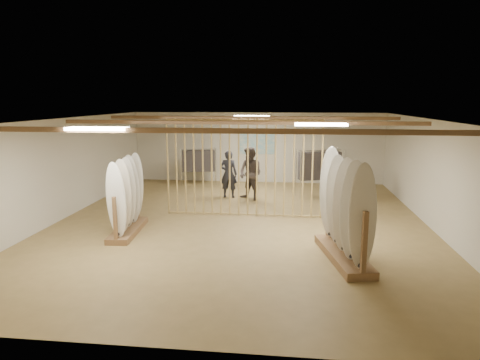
# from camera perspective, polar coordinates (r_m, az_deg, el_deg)

# --- Properties ---
(floor) EXTENTS (12.00, 12.00, 0.00)m
(floor) POSITION_cam_1_polar(r_m,az_deg,el_deg) (11.65, 0.00, -5.81)
(floor) COLOR #9B7F4B
(floor) RESTS_ON ground
(ceiling) EXTENTS (12.00, 12.00, 0.00)m
(ceiling) POSITION_cam_1_polar(r_m,az_deg,el_deg) (11.19, 0.00, 8.08)
(ceiling) COLOR #9A9792
(ceiling) RESTS_ON ground
(wall_back) EXTENTS (12.00, 0.00, 12.00)m
(wall_back) POSITION_cam_1_polar(r_m,az_deg,el_deg) (17.25, 2.29, 4.33)
(wall_back) COLOR beige
(wall_back) RESTS_ON ground
(wall_front) EXTENTS (12.00, 0.00, 12.00)m
(wall_front) POSITION_cam_1_polar(r_m,az_deg,el_deg) (5.60, -7.14, -9.36)
(wall_front) COLOR beige
(wall_front) RESTS_ON ground
(wall_left) EXTENTS (0.00, 12.00, 12.00)m
(wall_left) POSITION_cam_1_polar(r_m,az_deg,el_deg) (12.90, -22.66, 1.35)
(wall_left) COLOR beige
(wall_left) RESTS_ON ground
(wall_right) EXTENTS (0.00, 12.00, 12.00)m
(wall_right) POSITION_cam_1_polar(r_m,az_deg,el_deg) (11.86, 24.75, 0.44)
(wall_right) COLOR beige
(wall_right) RESTS_ON ground
(ceiling_slats) EXTENTS (9.50, 6.12, 0.10)m
(ceiling_slats) POSITION_cam_1_polar(r_m,az_deg,el_deg) (11.19, 0.00, 7.67)
(ceiling_slats) COLOR brown
(ceiling_slats) RESTS_ON ground
(light_panels) EXTENTS (1.20, 0.35, 0.06)m
(light_panels) POSITION_cam_1_polar(r_m,az_deg,el_deg) (11.19, 0.00, 7.77)
(light_panels) COLOR white
(light_panels) RESTS_ON ground
(bamboo_partition) EXTENTS (4.45, 0.05, 2.78)m
(bamboo_partition) POSITION_cam_1_polar(r_m,az_deg,el_deg) (12.12, 0.43, 1.63)
(bamboo_partition) COLOR tan
(bamboo_partition) RESTS_ON ground
(poster) EXTENTS (1.40, 0.03, 0.90)m
(poster) POSITION_cam_1_polar(r_m,az_deg,el_deg) (17.21, 2.29, 4.99)
(poster) COLOR #369ABF
(poster) RESTS_ON ground
(rack_left) EXTENTS (0.69, 2.04, 1.91)m
(rack_left) POSITION_cam_1_polar(r_m,az_deg,el_deg) (11.06, -14.82, -3.58)
(rack_left) COLOR brown
(rack_left) RESTS_ON floor
(rack_right) EXTENTS (1.07, 2.40, 2.22)m
(rack_right) POSITION_cam_1_polar(r_m,az_deg,el_deg) (9.18, 13.74, -5.78)
(rack_right) COLOR brown
(rack_right) RESTS_ON floor
(clothing_rack_a) EXTENTS (1.31, 0.65, 1.45)m
(clothing_rack_a) POSITION_cam_1_polar(r_m,az_deg,el_deg) (16.81, -5.58, 2.55)
(clothing_rack_a) COLOR silver
(clothing_rack_a) RESTS_ON floor
(clothing_rack_b) EXTENTS (1.48, 0.84, 1.66)m
(clothing_rack_b) POSITION_cam_1_polar(r_m,az_deg,el_deg) (14.90, 10.58, 1.90)
(clothing_rack_b) COLOR silver
(clothing_rack_b) RESTS_ON floor
(shopper_a) EXTENTS (0.70, 0.50, 1.84)m
(shopper_a) POSITION_cam_1_polar(r_m,az_deg,el_deg) (14.53, -1.53, 1.22)
(shopper_a) COLOR #222229
(shopper_a) RESTS_ON floor
(shopper_b) EXTENTS (1.22, 1.17, 2.00)m
(shopper_b) POSITION_cam_1_polar(r_m,az_deg,el_deg) (14.18, 1.41, 1.32)
(shopper_b) COLOR #3F3631
(shopper_b) RESTS_ON floor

